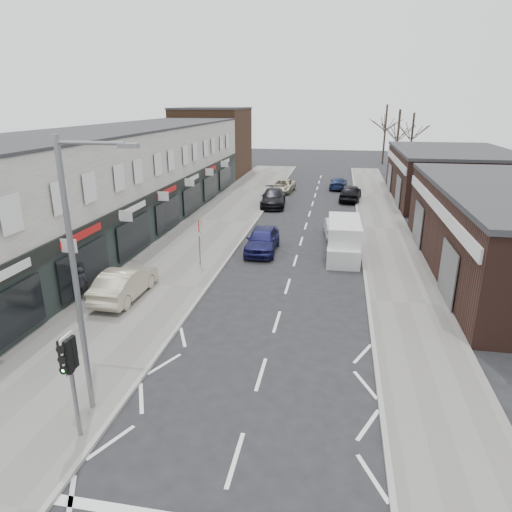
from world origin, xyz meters
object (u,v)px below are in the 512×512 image
at_px(parked_car_left_c, 283,186).
at_px(parked_car_right_c, 338,183).
at_px(parked_car_left_b, 273,198).
at_px(parked_car_right_b, 351,193).
at_px(pedestrian, 82,283).
at_px(traffic_light, 69,363).
at_px(street_lamp, 80,268).
at_px(warning_sign, 200,229).
at_px(sedan_on_pavement, 125,283).
at_px(parked_car_right_a, 335,227).
at_px(white_van, 344,239).
at_px(parked_car_left_a, 262,240).

xyz_separation_m(parked_car_left_c, parked_car_right_c, (5.60, 2.86, -0.01)).
relative_size(parked_car_left_b, parked_car_right_b, 1.13).
relative_size(pedestrian, parked_car_right_b, 0.34).
bearing_deg(traffic_light, parked_car_left_b, 88.11).
bearing_deg(street_lamp, warning_sign, 92.84).
xyz_separation_m(sedan_on_pavement, parked_car_right_b, (10.73, 24.97, -0.06)).
relative_size(street_lamp, parked_car_right_c, 1.90).
height_order(traffic_light, parked_car_right_a, traffic_light).
distance_m(street_lamp, parked_car_left_b, 29.41).
xyz_separation_m(traffic_light, warning_sign, (-0.76, 14.02, -0.21)).
xyz_separation_m(pedestrian, parked_car_right_a, (11.40, 13.16, -0.25)).
xyz_separation_m(pedestrian, parked_car_left_b, (5.80, 21.85, -0.16)).
distance_m(traffic_light, parked_car_right_a, 22.71).
bearing_deg(parked_car_left_b, street_lamp, -97.19).
height_order(parked_car_right_b, parked_car_right_c, parked_car_right_b).
distance_m(sedan_on_pavement, pedestrian, 1.95).
height_order(warning_sign, parked_car_right_c, warning_sign).
height_order(street_lamp, parked_car_left_c, street_lamp).
height_order(white_van, pedestrian, white_van).
height_order(parked_car_left_b, parked_car_right_a, parked_car_left_b).
bearing_deg(sedan_on_pavement, parked_car_right_c, -106.23).
distance_m(sedan_on_pavement, parked_car_left_c, 28.43).
height_order(parked_car_left_b, parked_car_right_b, parked_car_right_b).
height_order(traffic_light, white_van, traffic_light).
xyz_separation_m(street_lamp, white_van, (7.27, 16.41, -3.63)).
height_order(street_lamp, parked_car_right_b, street_lamp).
relative_size(sedan_on_pavement, parked_car_left_c, 0.98).
bearing_deg(parked_car_right_b, warning_sign, 72.82).
distance_m(white_van, pedestrian, 15.04).
bearing_deg(warning_sign, white_van, 24.56).
bearing_deg(traffic_light, parked_car_right_c, 80.64).
height_order(traffic_light, parked_car_right_b, traffic_light).
distance_m(pedestrian, parked_car_left_b, 22.61).
height_order(warning_sign, pedestrian, warning_sign).
bearing_deg(pedestrian, white_van, -154.33).
xyz_separation_m(street_lamp, parked_car_right_a, (6.73, 20.44, -3.96)).
xyz_separation_m(traffic_light, parked_car_left_a, (2.20, 17.36, -1.64)).
height_order(street_lamp, parked_car_left_b, street_lamp).
distance_m(street_lamp, pedestrian, 9.42).
height_order(sedan_on_pavement, parked_car_right_c, sedan_on_pavement).
relative_size(street_lamp, white_van, 1.48).
bearing_deg(parked_car_left_b, parked_car_right_a, -62.18).
xyz_separation_m(parked_car_left_b, parked_car_right_b, (6.80, 3.65, 0.03)).
bearing_deg(parked_car_right_c, traffic_light, 83.76).
height_order(traffic_light, warning_sign, traffic_light).
bearing_deg(white_van, sedan_on_pavement, -140.81).
height_order(white_van, parked_car_right_b, white_van).
xyz_separation_m(parked_car_left_c, parked_car_right_a, (5.60, -15.53, 0.03)).
bearing_deg(parked_car_left_a, warning_sign, -132.33).
distance_m(sedan_on_pavement, parked_car_right_c, 32.44).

